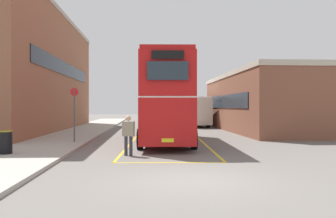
{
  "coord_description": "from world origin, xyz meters",
  "views": [
    {
      "loc": [
        -1.24,
        -9.51,
        2.07
      ],
      "look_at": [
        0.24,
        13.95,
        1.9
      ],
      "focal_mm": 36.48,
      "sensor_mm": 36.0,
      "label": 1
    }
  ],
  "objects_px": {
    "single_deck_bus": "(190,111)",
    "double_decker_bus": "(166,99)",
    "bus_stop_sign": "(74,110)",
    "pedestrian_boarding": "(128,132)",
    "litter_bin": "(6,142)"
  },
  "relations": [
    {
      "from": "single_deck_bus",
      "to": "double_decker_bus",
      "type": "bearing_deg",
      "value": -101.99
    },
    {
      "from": "bus_stop_sign",
      "to": "double_decker_bus",
      "type": "bearing_deg",
      "value": 7.35
    },
    {
      "from": "pedestrian_boarding",
      "to": "litter_bin",
      "type": "bearing_deg",
      "value": -178.84
    },
    {
      "from": "pedestrian_boarding",
      "to": "double_decker_bus",
      "type": "bearing_deg",
      "value": 69.7
    },
    {
      "from": "pedestrian_boarding",
      "to": "bus_stop_sign",
      "type": "distance_m",
      "value": 5.57
    },
    {
      "from": "litter_bin",
      "to": "bus_stop_sign",
      "type": "height_order",
      "value": "bus_stop_sign"
    },
    {
      "from": "double_decker_bus",
      "to": "single_deck_bus",
      "type": "distance_m",
      "value": 17.13
    },
    {
      "from": "pedestrian_boarding",
      "to": "bus_stop_sign",
      "type": "relative_size",
      "value": 0.57
    },
    {
      "from": "double_decker_bus",
      "to": "bus_stop_sign",
      "type": "height_order",
      "value": "double_decker_bus"
    },
    {
      "from": "single_deck_bus",
      "to": "bus_stop_sign",
      "type": "bearing_deg",
      "value": -116.41
    },
    {
      "from": "double_decker_bus",
      "to": "pedestrian_boarding",
      "type": "relative_size",
      "value": 6.07
    },
    {
      "from": "double_decker_bus",
      "to": "bus_stop_sign",
      "type": "relative_size",
      "value": 3.48
    },
    {
      "from": "pedestrian_boarding",
      "to": "bus_stop_sign",
      "type": "bearing_deg",
      "value": 125.32
    },
    {
      "from": "single_deck_bus",
      "to": "litter_bin",
      "type": "bearing_deg",
      "value": -115.42
    },
    {
      "from": "bus_stop_sign",
      "to": "litter_bin",
      "type": "bearing_deg",
      "value": -111.52
    }
  ]
}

